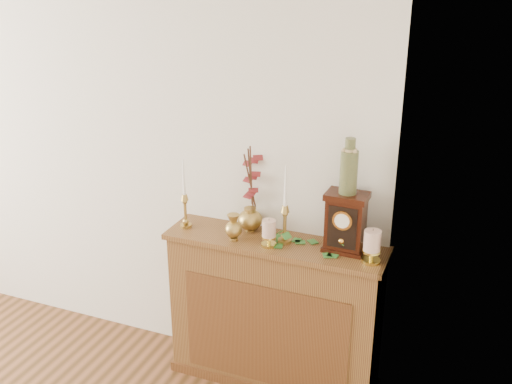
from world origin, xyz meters
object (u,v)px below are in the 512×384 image
at_px(bud_vase, 233,228).
at_px(ceramic_vase, 349,169).
at_px(candlestick_left, 185,205).
at_px(ginger_jar, 252,190).
at_px(candlestick_center, 285,218).
at_px(mantel_clock, 346,223).

relative_size(bud_vase, ceramic_vase, 0.52).
distance_m(candlestick_left, ginger_jar, 0.40).
relative_size(candlestick_center, mantel_clock, 1.36).
height_order(mantel_clock, ceramic_vase, ceramic_vase).
bearing_deg(candlestick_center, ceramic_vase, 5.48).
bearing_deg(candlestick_center, ginger_jar, 155.06).
bearing_deg(ginger_jar, bud_vase, -100.10).
bearing_deg(mantel_clock, candlestick_left, -175.01).
bearing_deg(ginger_jar, candlestick_center, -24.94).
relative_size(candlestick_left, ceramic_vase, 1.41).
bearing_deg(ceramic_vase, mantel_clock, -91.70).
xyz_separation_m(candlestick_left, ginger_jar, (0.36, 0.13, 0.10)).
height_order(candlestick_center, bud_vase, candlestick_center).
height_order(ginger_jar, mantel_clock, ginger_jar).
xyz_separation_m(bud_vase, mantel_clock, (0.59, 0.11, 0.08)).
bearing_deg(mantel_clock, ginger_jar, 173.45).
bearing_deg(candlestick_center, mantel_clock, 4.96).
relative_size(ginger_jar, mantel_clock, 1.59).
distance_m(candlestick_left, candlestick_center, 0.60).
bearing_deg(candlestick_left, mantel_clock, 3.28).
relative_size(bud_vase, ginger_jar, 0.29).
relative_size(candlestick_center, ginger_jar, 0.86).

